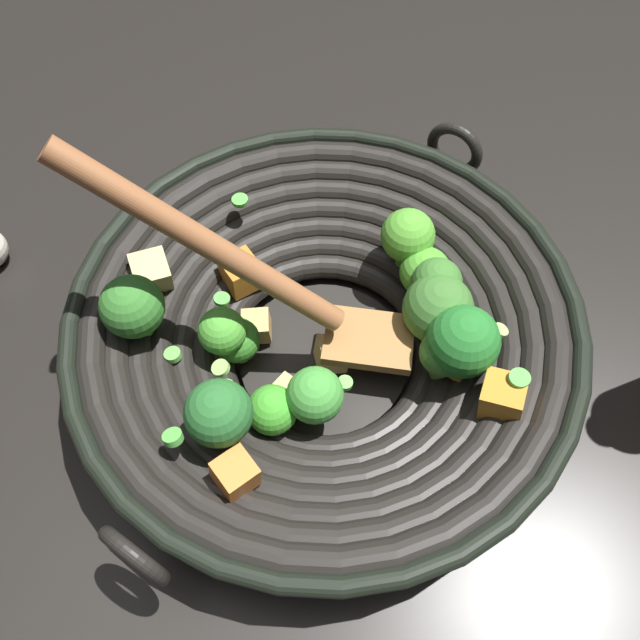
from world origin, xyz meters
The scene contains 2 objects.
ground_plane centered at (0.00, 0.00, 0.00)m, with size 4.00×4.00×0.00m, color black.
wok centered at (0.00, 0.00, 0.05)m, with size 0.43×0.40×0.23m.
Camera 1 is at (0.21, 0.12, 0.48)m, focal length 35.02 mm.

